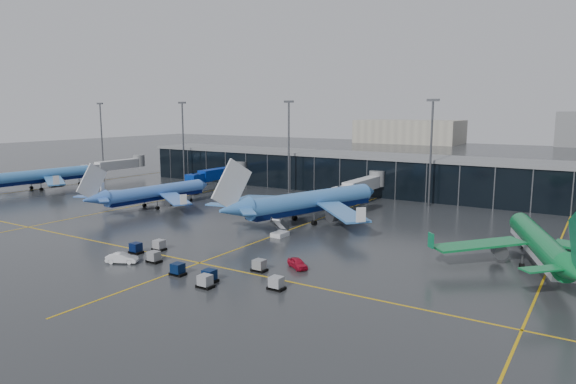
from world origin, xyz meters
The scene contains 13 objects.
ground centered at (0.00, 0.00, 0.00)m, with size 600.00×600.00×0.00m, color #282B2D.
terminal_pier centered at (0.00, 62.00, 5.42)m, with size 142.00×17.00×10.70m.
jet_bridges centered at (-35.00, 42.99, 4.55)m, with size 94.00×27.50×7.20m.
flood_masts centered at (5.00, 50.00, 13.81)m, with size 203.00×0.50×25.50m.
taxi_lines centered at (10.00, 10.61, 0.01)m, with size 220.00×120.00×0.02m.
airliner_klm_west centered at (-78.62, 15.78, 6.14)m, with size 35.08×39.95×12.28m, color #3E83CD, non-canonical shape.
airliner_arkefly centered at (-29.21, 13.63, 5.60)m, with size 31.98×36.42×11.19m, color #4278DB, non-canonical shape.
airliner_klm_near centered at (9.81, 19.68, 6.75)m, with size 38.59×43.94×13.51m, color #3E7ECD, non-canonical shape.
airliner_aer_lingus centered at (53.53, 10.45, 5.72)m, with size 32.67×37.20×11.43m, color #0D7537, non-canonical shape.
baggage_carts centered at (11.74, -18.07, 0.76)m, with size 30.80×11.21×1.70m.
mobile_airstair centered at (11.24, 5.36, 0.77)m, with size 2.22×3.22×3.45m.
service_van_red centered at (23.88, -9.23, 0.73)m, with size 1.73×4.29×1.46m, color #B20D27.
service_van_white centered at (0.17, -21.30, 0.78)m, with size 1.65×4.73×1.56m, color silver.
Camera 1 is at (61.43, -71.17, 22.88)m, focal length 32.00 mm.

